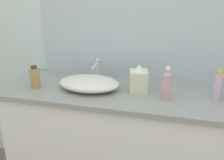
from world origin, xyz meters
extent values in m
cube|color=silver|center=(0.00, 0.73, 1.30)|extent=(6.00, 0.06, 2.60)
cube|color=white|center=(-0.05, 0.42, 0.40)|extent=(1.72, 0.49, 0.81)
cube|color=gray|center=(-0.05, 0.42, 0.83)|extent=(1.76, 0.53, 0.03)
cube|color=#B2BCC6|center=(-0.05, 0.69, 1.31)|extent=(1.53, 0.01, 0.94)
ellipsoid|color=silver|center=(-0.37, 0.41, 0.88)|extent=(0.40, 0.28, 0.08)
cylinder|color=silver|center=(-0.37, 0.58, 0.91)|extent=(0.03, 0.03, 0.13)
cylinder|color=silver|center=(-0.37, 0.53, 0.96)|extent=(0.02, 0.09, 0.02)
sphere|color=silver|center=(-0.37, 0.60, 0.99)|extent=(0.03, 0.03, 0.03)
cylinder|color=#D295A6|center=(0.13, 0.37, 0.92)|extent=(0.06, 0.06, 0.15)
cylinder|color=silver|center=(0.13, 0.37, 1.01)|extent=(0.03, 0.03, 0.02)
sphere|color=silver|center=(0.13, 0.37, 1.03)|extent=(0.03, 0.03, 0.03)
cylinder|color=silver|center=(0.13, 0.36, 1.03)|extent=(0.02, 0.02, 0.02)
cylinder|color=#AC8651|center=(-0.72, 0.34, 0.91)|extent=(0.06, 0.06, 0.14)
cylinder|color=#38332B|center=(-0.72, 0.34, 0.99)|extent=(0.04, 0.04, 0.02)
cylinder|color=silver|center=(0.43, 0.45, 0.92)|extent=(0.05, 0.05, 0.16)
cylinder|color=gold|center=(0.43, 0.45, 1.01)|extent=(0.03, 0.03, 0.03)
cube|color=beige|center=(-0.05, 0.45, 0.91)|extent=(0.13, 0.13, 0.14)
cone|color=white|center=(-0.05, 0.45, 1.00)|extent=(0.06, 0.06, 0.05)
camera|label=1|loc=(0.18, -1.09, 1.49)|focal=41.36mm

